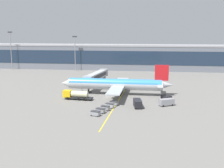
# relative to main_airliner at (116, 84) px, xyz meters

# --- Properties ---
(ground_plane) EXTENTS (700.00, 700.00, 0.00)m
(ground_plane) POSITION_rel_main_airliner_xyz_m (-1.96, -4.00, -4.10)
(ground_plane) COLOR slate
(apron_lead_in_line) EXTENTS (2.58, 79.98, 0.01)m
(apron_lead_in_line) POSITION_rel_main_airliner_xyz_m (2.44, -2.00, -4.09)
(apron_lead_in_line) COLOR yellow
(apron_lead_in_line) RESTS_ON ground_plane
(terminal_building) EXTENTS (213.61, 17.04, 15.95)m
(terminal_building) POSITION_rel_main_airliner_xyz_m (-18.68, 75.42, 3.89)
(terminal_building) COLOR slate
(terminal_building) RESTS_ON ground_plane
(main_airliner) EXTENTS (43.76, 34.57, 11.86)m
(main_airliner) POSITION_rel_main_airliner_xyz_m (0.00, 0.00, 0.00)
(main_airliner) COLOR #B2B7BC
(main_airliner) RESTS_ON ground_plane
(jet_bridge) EXTENTS (6.53, 24.96, 6.79)m
(jet_bridge) POSITION_rel_main_airliner_xyz_m (-9.82, 13.38, 1.01)
(jet_bridge) COLOR #B2B7BC
(jet_bridge) RESTS_ON ground_plane
(fuel_tanker) EXTENTS (10.99, 3.51, 3.25)m
(fuel_tanker) POSITION_rel_main_airliner_xyz_m (-13.08, -10.13, -2.35)
(fuel_tanker) COLOR #232326
(fuel_tanker) RESTS_ON ground_plane
(pushback_tug) EXTENTS (4.13, 4.42, 1.40)m
(pushback_tug) POSITION_rel_main_airliner_xyz_m (19.09, -5.22, -3.25)
(pushback_tug) COLOR black
(pushback_tug) RESTS_ON ground_plane
(lavatory_truck) EXTENTS (3.23, 6.10, 2.50)m
(lavatory_truck) POSITION_rel_main_airliner_xyz_m (9.44, -17.78, -2.68)
(lavatory_truck) COLOR black
(lavatory_truck) RESTS_ON ground_plane
(crew_van) EXTENTS (5.39, 4.29, 2.30)m
(crew_van) POSITION_rel_main_airliner_xyz_m (18.65, -14.48, -2.78)
(crew_van) COLOR gray
(crew_van) RESTS_ON ground_plane
(baggage_cart_0) EXTENTS (2.98, 2.26, 1.48)m
(baggage_cart_0) POSITION_rel_main_airliner_xyz_m (-2.16, -28.95, -3.32)
(baggage_cart_0) COLOR gray
(baggage_cart_0) RESTS_ON ground_plane
(baggage_cart_1) EXTENTS (2.98, 2.26, 1.48)m
(baggage_cart_1) POSITION_rel_main_airliner_xyz_m (-1.23, -25.89, -3.32)
(baggage_cart_1) COLOR gray
(baggage_cart_1) RESTS_ON ground_plane
(baggage_cart_2) EXTENTS (2.98, 2.26, 1.48)m
(baggage_cart_2) POSITION_rel_main_airliner_xyz_m (-0.30, -22.83, -3.32)
(baggage_cart_2) COLOR gray
(baggage_cart_2) RESTS_ON ground_plane
(baggage_cart_3) EXTENTS (2.98, 2.26, 1.48)m
(baggage_cart_3) POSITION_rel_main_airliner_xyz_m (0.63, -19.77, -3.32)
(baggage_cart_3) COLOR #B2B7BC
(baggage_cart_3) RESTS_ON ground_plane
(baggage_cart_4) EXTENTS (2.98, 2.26, 1.48)m
(baggage_cart_4) POSITION_rel_main_airliner_xyz_m (1.56, -16.71, -3.32)
(baggage_cart_4) COLOR gray
(baggage_cart_4) RESTS_ON ground_plane
(apron_light_mast_1) EXTENTS (2.80, 0.50, 24.16)m
(apron_light_mast_1) POSITION_rel_main_airliner_xyz_m (-75.25, 63.46, 9.98)
(apron_light_mast_1) COLOR gray
(apron_light_mast_1) RESTS_ON ground_plane
(apron_light_mast_2) EXTENTS (2.80, 0.50, 21.50)m
(apron_light_mast_2) POSITION_rel_main_airliner_xyz_m (-33.37, 63.46, 8.60)
(apron_light_mast_2) COLOR gray
(apron_light_mast_2) RESTS_ON ground_plane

